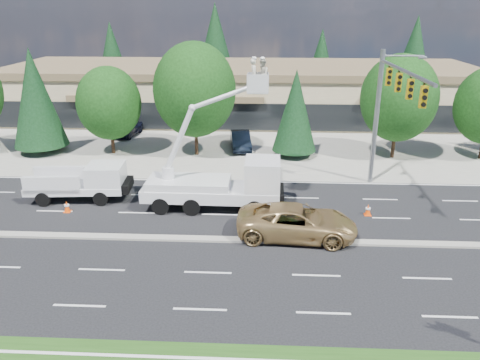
# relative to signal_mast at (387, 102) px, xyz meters

# --- Properties ---
(ground) EXTENTS (140.00, 140.00, 0.00)m
(ground) POSITION_rel_signal_mast_xyz_m (-10.03, -7.04, -6.06)
(ground) COLOR black
(ground) RESTS_ON ground
(concrete_apron) EXTENTS (140.00, 22.00, 0.01)m
(concrete_apron) POSITION_rel_signal_mast_xyz_m (-10.03, 12.96, -6.05)
(concrete_apron) COLOR gray
(concrete_apron) RESTS_ON ground
(road_median) EXTENTS (120.00, 0.55, 0.12)m
(road_median) POSITION_rel_signal_mast_xyz_m (-10.03, -7.04, -6.00)
(road_median) COLOR gray
(road_median) RESTS_ON ground
(strip_mall) EXTENTS (50.40, 15.40, 5.50)m
(strip_mall) POSITION_rel_signal_mast_xyz_m (-10.03, 22.93, -3.23)
(strip_mall) COLOR tan
(strip_mall) RESTS_ON ground
(tree_front_b) EXTENTS (4.33, 4.33, 8.54)m
(tree_front_b) POSITION_rel_signal_mast_xyz_m (-26.03, 7.96, -1.47)
(tree_front_b) COLOR #332114
(tree_front_b) RESTS_ON ground
(tree_front_c) EXTENTS (5.17, 5.17, 7.17)m
(tree_front_c) POSITION_rel_signal_mast_xyz_m (-20.03, 7.96, -1.86)
(tree_front_c) COLOR #332114
(tree_front_c) RESTS_ON ground
(tree_front_d) EXTENTS (6.55, 6.55, 9.09)m
(tree_front_d) POSITION_rel_signal_mast_xyz_m (-13.03, 7.96, -0.73)
(tree_front_d) COLOR #332114
(tree_front_d) RESTS_ON ground
(tree_front_e) EXTENTS (3.56, 3.56, 7.01)m
(tree_front_e) POSITION_rel_signal_mast_xyz_m (-5.03, 7.96, -2.30)
(tree_front_e) COLOR #332114
(tree_front_e) RESTS_ON ground
(tree_front_f) EXTENTS (5.95, 5.95, 8.25)m
(tree_front_f) POSITION_rel_signal_mast_xyz_m (2.97, 7.96, -1.23)
(tree_front_f) COLOR #332114
(tree_front_f) RESTS_ON ground
(tree_back_a) EXTENTS (4.89, 4.89, 9.65)m
(tree_back_a) POSITION_rel_signal_mast_xyz_m (-28.03, 34.96, -0.88)
(tree_back_a) COLOR #332114
(tree_back_a) RESTS_ON ground
(tree_back_b) EXTENTS (6.08, 6.08, 11.99)m
(tree_back_b) POSITION_rel_signal_mast_xyz_m (-14.03, 34.96, 0.38)
(tree_back_b) COLOR #332114
(tree_back_b) RESTS_ON ground
(tree_back_c) EXTENTS (4.46, 4.46, 8.79)m
(tree_back_c) POSITION_rel_signal_mast_xyz_m (-0.03, 34.96, -1.34)
(tree_back_c) COLOR #332114
(tree_back_c) RESTS_ON ground
(tree_back_d) EXTENTS (5.32, 5.32, 10.48)m
(tree_back_d) POSITION_rel_signal_mast_xyz_m (11.97, 34.96, -0.43)
(tree_back_d) COLOR #332114
(tree_back_d) RESTS_ON ground
(signal_mast) EXTENTS (2.76, 10.16, 9.00)m
(signal_mast) POSITION_rel_signal_mast_xyz_m (0.00, 0.00, 0.00)
(signal_mast) COLOR gray
(signal_mast) RESTS_ON ground
(utility_pickup) EXTENTS (6.18, 2.75, 2.31)m
(utility_pickup) POSITION_rel_signal_mast_xyz_m (-18.83, -1.92, -5.11)
(utility_pickup) COLOR silver
(utility_pickup) RESTS_ON ground
(bucket_truck) EXTENTS (8.51, 2.78, 9.02)m
(bucket_truck) POSITION_rel_signal_mast_xyz_m (-9.80, -2.86, -4.07)
(bucket_truck) COLOR silver
(bucket_truck) RESTS_ON ground
(traffic_cone_a) EXTENTS (0.40, 0.40, 0.70)m
(traffic_cone_a) POSITION_rel_signal_mast_xyz_m (-19.22, -3.88, -5.72)
(traffic_cone_a) COLOR #F44807
(traffic_cone_a) RESTS_ON ground
(traffic_cone_b) EXTENTS (0.40, 0.40, 0.70)m
(traffic_cone_b) POSITION_rel_signal_mast_xyz_m (-12.08, -3.07, -5.72)
(traffic_cone_b) COLOR #F44807
(traffic_cone_b) RESTS_ON ground
(traffic_cone_c) EXTENTS (0.40, 0.40, 0.70)m
(traffic_cone_c) POSITION_rel_signal_mast_xyz_m (-8.50, -3.22, -5.72)
(traffic_cone_c) COLOR #F44807
(traffic_cone_c) RESTS_ON ground
(traffic_cone_d) EXTENTS (0.40, 0.40, 0.70)m
(traffic_cone_d) POSITION_rel_signal_mast_xyz_m (-1.33, -3.46, -5.72)
(traffic_cone_d) COLOR #F44807
(traffic_cone_d) RESTS_ON ground
(minivan) EXTENTS (6.51, 3.37, 1.76)m
(minivan) POSITION_rel_signal_mast_xyz_m (-5.70, -6.44, -5.18)
(minivan) COLOR tan
(minivan) RESTS_ON ground
(parked_car_west) EXTENTS (2.33, 4.50, 1.46)m
(parked_car_west) POSITION_rel_signal_mast_xyz_m (-20.36, 13.54, -5.33)
(parked_car_west) COLOR black
(parked_car_west) RESTS_ON ground
(parked_car_east) EXTENTS (2.13, 4.69, 1.49)m
(parked_car_east) POSITION_rel_signal_mast_xyz_m (-9.47, 9.75, -5.31)
(parked_car_east) COLOR black
(parked_car_east) RESTS_ON ground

